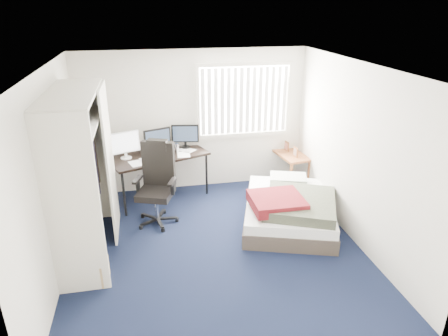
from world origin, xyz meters
TOP-DOWN VIEW (x-y plane):
  - ground at (0.00, 0.00)m, footprint 4.20×4.20m
  - room_shell at (0.00, 0.00)m, footprint 4.20×4.20m
  - window_assembly at (0.90, 2.04)m, footprint 1.72×0.09m
  - closet at (-1.67, 0.27)m, footprint 0.64×1.84m
  - desk at (-0.68, 1.75)m, footprint 1.79×1.29m
  - office_chair at (-0.74, 0.93)m, footprint 0.78×0.78m
  - footstool at (-0.64, 1.85)m, footprint 0.32×0.28m
  - nightstand at (1.75, 1.85)m, footprint 0.57×0.95m
  - bed at (1.25, 0.43)m, footprint 1.81×2.09m
  - pine_box at (-1.65, -0.44)m, footprint 0.45×0.37m

SIDE VIEW (x-z plane):
  - ground at x=0.00m, z-range 0.00..0.00m
  - pine_box at x=-1.65m, z-range 0.00..0.30m
  - footstool at x=-0.64m, z-range 0.06..0.29m
  - bed at x=1.25m, z-range -0.04..0.56m
  - office_chair at x=-0.74m, z-range -0.15..1.14m
  - nightstand at x=1.75m, z-range 0.15..0.94m
  - desk at x=-0.68m, z-range 0.19..1.46m
  - closet at x=-1.67m, z-range 0.24..2.46m
  - room_shell at x=0.00m, z-range -0.59..3.61m
  - window_assembly at x=0.90m, z-range 0.94..2.26m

